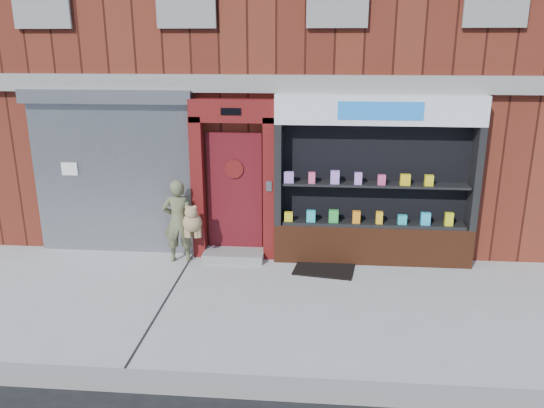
# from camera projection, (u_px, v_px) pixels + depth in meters

# --- Properties ---
(ground) EXTENTS (80.00, 80.00, 0.00)m
(ground) POSITION_uv_depth(u_px,v_px,m) (265.00, 304.00, 8.09)
(ground) COLOR #9E9E99
(ground) RESTS_ON ground
(curb) EXTENTS (60.00, 0.30, 0.12)m
(curb) POSITION_uv_depth(u_px,v_px,m) (247.00, 387.00, 6.02)
(curb) COLOR gray
(curb) RESTS_ON ground
(building) EXTENTS (12.00, 8.16, 8.00)m
(building) POSITION_uv_depth(u_px,v_px,m) (289.00, 35.00, 12.64)
(building) COLOR #561D13
(building) RESTS_ON ground
(shutter_bay) EXTENTS (3.10, 0.30, 3.04)m
(shutter_bay) POSITION_uv_depth(u_px,v_px,m) (112.00, 163.00, 9.68)
(shutter_bay) COLOR gray
(shutter_bay) RESTS_ON ground
(red_door_bay) EXTENTS (1.52, 0.58, 2.90)m
(red_door_bay) POSITION_uv_depth(u_px,v_px,m) (234.00, 180.00, 9.50)
(red_door_bay) COLOR #490C0C
(red_door_bay) RESTS_ON ground
(pharmacy_bay) EXTENTS (3.50, 0.41, 3.00)m
(pharmacy_bay) POSITION_uv_depth(u_px,v_px,m) (374.00, 189.00, 9.28)
(pharmacy_bay) COLOR #5A2A15
(pharmacy_bay) RESTS_ON ground
(woman) EXTENTS (0.76, 0.53, 1.52)m
(woman) POSITION_uv_depth(u_px,v_px,m) (180.00, 221.00, 9.46)
(woman) COLOR #5F6241
(woman) RESTS_ON ground
(doormat) EXTENTS (1.12, 0.87, 0.03)m
(doormat) POSITION_uv_depth(u_px,v_px,m) (324.00, 269.00, 9.30)
(doormat) COLOR black
(doormat) RESTS_ON ground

